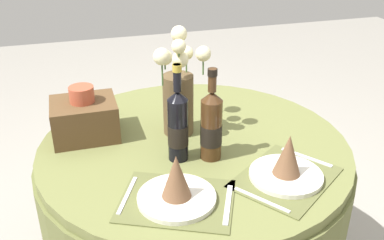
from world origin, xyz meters
name	(u,v)px	position (x,y,z in m)	size (l,w,h in m)	color
dining_table	(194,176)	(0.00, 0.00, 0.58)	(1.18, 1.18, 0.73)	olive
place_setting_left	(177,188)	(-0.15, -0.33, 0.77)	(0.42, 0.38, 0.16)	brown
place_setting_right	(287,166)	(0.22, -0.31, 0.77)	(0.43, 0.41, 0.16)	brown
flower_vase	(178,89)	(-0.03, 0.10, 0.91)	(0.23, 0.24, 0.39)	brown
wine_bottle_left	(178,126)	(-0.09, -0.09, 0.86)	(0.07, 0.07, 0.35)	black
wine_bottle_right	(211,125)	(0.03, -0.12, 0.85)	(0.08, 0.08, 0.33)	#422814
woven_basket_side_left	(85,117)	(-0.38, 0.17, 0.81)	(0.24, 0.20, 0.20)	brown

